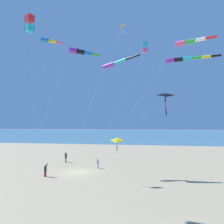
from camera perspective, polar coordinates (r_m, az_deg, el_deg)
ground_plane at (r=33.26m, az=-8.80°, el=-15.41°), size 600.00×600.00×0.00m
ocean_water_strip at (r=196.14m, az=7.46°, el=-5.46°), size 240.00×600.00×0.01m
person_adult_flyer at (r=31.33m, az=-17.15°, el=-14.28°), size 0.46×0.57×1.74m
person_child_green_jacket at (r=35.66m, az=-3.76°, el=-13.32°), size 0.50×0.53×1.47m
person_child_grey_jacket at (r=41.86m, az=-12.08°, el=-11.50°), size 0.61×0.51×1.84m
kite_delta_green_low_center at (r=26.19m, az=1.29°, el=-7.57°), size 7.16×5.35×5.38m
kite_windsock_magenta_far_left at (r=22.71m, az=0.75°, el=12.70°), size 10.91×11.40×13.49m
kite_windsock_red_high_left at (r=35.73m, az=-8.35°, el=15.44°), size 7.03×8.99×19.31m
kite_delta_checkered_midright at (r=27.66m, az=13.95°, el=4.31°), size 4.34×12.63×11.05m
kite_delta_rainbow_low_near at (r=35.23m, az=2.59°, el=21.49°), size 6.66×11.88×22.18m
kite_windsock_small_distant at (r=39.06m, az=-16.23°, el=17.56°), size 6.11×4.40×21.40m
kite_box_orange_high_right at (r=26.21m, az=8.61°, el=16.43°), size 5.59×8.80×16.47m
kite_windsock_yellow_midlevel at (r=24.68m, az=19.71°, el=17.04°), size 9.89×15.18×15.79m
kite_box_black_fish_shape at (r=25.49m, az=-20.90°, el=20.89°), size 9.64×4.38×18.22m
kite_windsock_long_streamer_left at (r=34.20m, az=18.59°, el=13.12°), size 5.18×17.11×17.03m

